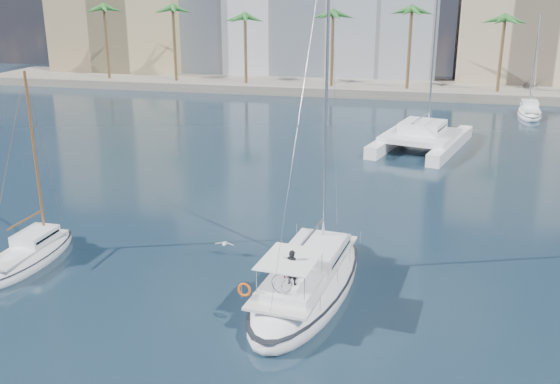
# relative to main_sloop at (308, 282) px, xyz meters

# --- Properties ---
(ground) EXTENTS (160.00, 160.00, 0.00)m
(ground) POSITION_rel_main_sloop_xyz_m (-2.77, 3.43, -0.56)
(ground) COLOR black
(ground) RESTS_ON ground
(quay) EXTENTS (120.00, 14.00, 1.20)m
(quay) POSITION_rel_main_sloop_xyz_m (-2.77, 64.43, 0.04)
(quay) COLOR gray
(quay) RESTS_ON ground
(building_tan_left) EXTENTS (22.00, 14.00, 22.00)m
(building_tan_left) POSITION_rel_main_sloop_xyz_m (-44.77, 72.43, 10.44)
(building_tan_left) COLOR tan
(building_tan_left) RESTS_ON ground
(building_beige) EXTENTS (20.00, 14.00, 20.00)m
(building_beige) POSITION_rel_main_sloop_xyz_m (19.23, 73.43, 9.44)
(building_beige) COLOR #CAB091
(building_beige) RESTS_ON ground
(palm_left) EXTENTS (3.60, 3.60, 12.30)m
(palm_left) POSITION_rel_main_sloop_xyz_m (-36.77, 60.43, 9.72)
(palm_left) COLOR brown
(palm_left) RESTS_ON ground
(palm_centre) EXTENTS (3.60, 3.60, 12.30)m
(palm_centre) POSITION_rel_main_sloop_xyz_m (-2.77, 60.43, 9.72)
(palm_centre) COLOR brown
(palm_centre) RESTS_ON ground
(main_sloop) EXTENTS (5.47, 13.19, 19.02)m
(main_sloop) POSITION_rel_main_sloop_xyz_m (0.00, 0.00, 0.00)
(main_sloop) COLOR white
(main_sloop) RESTS_ON ground
(small_sloop) EXTENTS (2.49, 7.61, 10.89)m
(small_sloop) POSITION_rel_main_sloop_xyz_m (-15.57, 0.06, -0.15)
(small_sloop) COLOR white
(small_sloop) RESTS_ON ground
(catamaran) EXTENTS (9.83, 14.65, 19.37)m
(catamaran) POSITION_rel_main_sloop_xyz_m (4.96, 31.45, 0.62)
(catamaran) COLOR white
(catamaran) RESTS_ON ground
(seagull) EXTENTS (1.11, 0.48, 0.20)m
(seagull) POSITION_rel_main_sloop_xyz_m (-5.35, 3.22, 0.22)
(seagull) COLOR silver
(seagull) RESTS_ON ground
(moored_yacht_a) EXTENTS (3.37, 9.52, 11.90)m
(moored_yacht_a) POSITION_rel_main_sloop_xyz_m (17.23, 50.43, -0.56)
(moored_yacht_a) COLOR white
(moored_yacht_a) RESTS_ON ground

